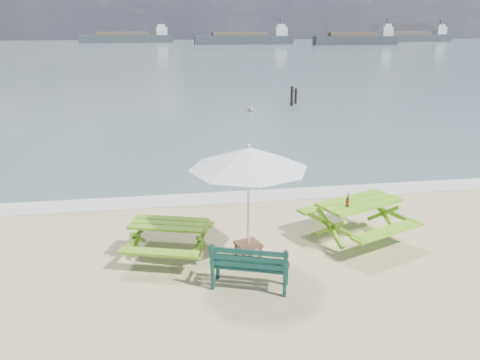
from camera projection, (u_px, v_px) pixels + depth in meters
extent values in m
plane|color=slate|center=(172.00, 51.00, 87.73)|extent=(300.00, 300.00, 0.00)
cube|color=silver|center=(232.00, 197.00, 12.28)|extent=(22.00, 0.90, 0.01)
cube|color=#5E9616|center=(169.00, 224.00, 8.96)|extent=(1.59, 1.08, 0.05)
cube|color=#5E9616|center=(179.00, 223.00, 9.69)|extent=(1.47, 0.67, 0.05)
cube|color=#5E9616|center=(159.00, 253.00, 8.40)|extent=(1.47, 0.67, 0.05)
cube|color=#5E9616|center=(170.00, 241.00, 9.07)|extent=(1.54, 1.18, 0.62)
cube|color=#6CB31B|center=(359.00, 202.00, 9.67)|extent=(1.93, 1.41, 0.05)
cube|color=#6CB31B|center=(332.00, 205.00, 10.44)|extent=(1.73, 0.94, 0.05)
cube|color=#6CB31B|center=(388.00, 231.00, 9.11)|extent=(1.73, 0.94, 0.05)
cube|color=#6CB31B|center=(358.00, 222.00, 9.81)|extent=(1.89, 1.53, 0.74)
cube|color=#0E3A33|center=(250.00, 265.00, 7.94)|extent=(1.37, 0.81, 0.04)
cube|color=#0E3A33|center=(248.00, 259.00, 7.67)|extent=(1.25, 0.47, 0.34)
cube|color=#0E3A33|center=(250.00, 276.00, 8.00)|extent=(1.30, 0.83, 0.41)
cube|color=brown|center=(248.00, 244.00, 9.03)|extent=(0.55, 0.55, 0.04)
cube|color=brown|center=(248.00, 251.00, 9.07)|extent=(0.49, 0.49, 0.25)
cylinder|color=silver|center=(248.00, 206.00, 8.78)|extent=(0.04, 0.04, 2.13)
cone|color=white|center=(249.00, 158.00, 8.49)|extent=(2.77, 2.77, 0.40)
cylinder|color=brown|center=(347.00, 202.00, 9.36)|extent=(0.07, 0.07, 0.16)
cylinder|color=brown|center=(348.00, 195.00, 9.31)|extent=(0.03, 0.03, 0.08)
cylinder|color=#AC1319|center=(347.00, 202.00, 9.36)|extent=(0.07, 0.07, 0.07)
imported|color=tan|center=(250.00, 121.00, 24.90)|extent=(0.64, 0.50, 1.56)
cylinder|color=black|center=(292.00, 98.00, 26.49)|extent=(0.18, 0.18, 1.29)
cylinder|color=black|center=(296.00, 98.00, 27.14)|extent=(0.16, 0.16, 1.09)
cube|color=#353A3E|center=(244.00, 40.00, 120.10)|extent=(25.38, 4.35, 2.20)
cube|color=silver|center=(280.00, 31.00, 120.98)|extent=(3.08, 3.04, 2.20)
cube|color=#353A3E|center=(355.00, 41.00, 116.66)|extent=(20.93, 5.38, 2.20)
cube|color=silver|center=(386.00, 31.00, 116.66)|extent=(2.68, 3.16, 2.20)
cube|color=#353A3E|center=(410.00, 38.00, 143.08)|extent=(27.23, 6.87, 2.20)
cube|color=silver|center=(440.00, 31.00, 144.95)|extent=(3.54, 3.33, 2.20)
cube|color=#353A3E|center=(127.00, 39.00, 132.65)|extent=(26.24, 7.23, 2.20)
cube|color=silver|center=(161.00, 31.00, 134.59)|extent=(3.46, 3.37, 2.20)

